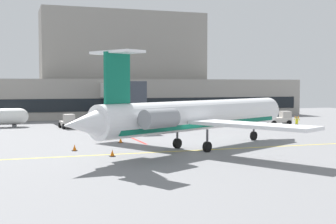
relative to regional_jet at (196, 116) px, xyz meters
name	(u,v)px	position (x,y,z in m)	size (l,w,h in m)	color
ground	(193,153)	(-1.01, -1.75, -3.06)	(120.00, 120.00, 0.11)	slate
terminal_building	(120,78)	(3.42, 45.77, 3.86)	(68.06, 14.09, 19.19)	gray
jet_bridge_west	(120,91)	(-0.95, 26.81, 1.80)	(2.40, 21.38, 6.18)	silver
regional_jet	(196,116)	(0.00, 0.00, 0.00)	(26.28, 22.09, 8.26)	white
baggage_tug	(68,122)	(-8.61, 23.78, -2.15)	(2.11, 3.20, 1.90)	silver
pushback_tractor	(162,124)	(2.11, 16.67, -2.14)	(4.34, 3.75, 1.85)	#1E4CB2
belt_loader	(281,119)	(21.03, 19.66, -2.11)	(3.47, 2.32, 1.95)	silver
fuel_tank	(4,117)	(-16.55, 28.26, -1.60)	(6.28, 2.34, 2.53)	white
marshaller	(297,123)	(17.98, 11.23, -2.04)	(0.81, 0.37, 1.92)	#191E33
safety_cone_alpha	(121,140)	(-5.37, 6.73, -2.76)	(0.47, 0.47, 0.55)	orange
safety_cone_bravo	(112,153)	(-7.94, -1.61, -2.76)	(0.47, 0.47, 0.55)	orange
safety_cone_charlie	(75,148)	(-10.42, 2.55, -2.76)	(0.47, 0.47, 0.55)	orange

